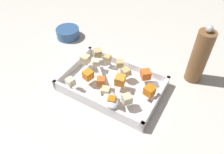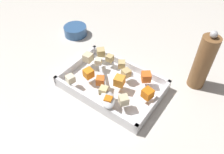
{
  "view_description": "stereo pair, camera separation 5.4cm",
  "coord_description": "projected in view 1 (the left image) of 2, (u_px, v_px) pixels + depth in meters",
  "views": [
    {
      "loc": [
        -0.29,
        0.47,
        0.6
      ],
      "look_at": [
        -0.02,
        -0.01,
        0.06
      ],
      "focal_mm": 35.07,
      "sensor_mm": 36.0,
      "label": 1
    },
    {
      "loc": [
        -0.34,
        0.44,
        0.6
      ],
      "look_at": [
        -0.02,
        -0.01,
        0.06
      ],
      "focal_mm": 35.07,
      "sensor_mm": 36.0,
      "label": 2
    }
  ],
  "objects": [
    {
      "name": "carrot_chunk_corner_ne",
      "position": [
        149.0,
        91.0,
        0.72
      ],
      "size": [
        0.04,
        0.04,
        0.03
      ],
      "primitive_type": "cube",
      "rotation": [
        0.0,
        0.0,
        2.91
      ],
      "color": "orange",
      "rests_on": "baking_dish"
    },
    {
      "name": "baking_dish",
      "position": [
        112.0,
        85.0,
        0.81
      ],
      "size": [
        0.36,
        0.24,
        0.05
      ],
      "color": "silver",
      "rests_on": "ground_plane"
    },
    {
      "name": "serving_spoon",
      "position": [
        110.0,
        97.0,
        0.71
      ],
      "size": [
        0.2,
        0.2,
        0.02
      ],
      "rotation": [
        0.0,
        0.0,
        5.51
      ],
      "color": "silver",
      "rests_on": "baking_dish"
    },
    {
      "name": "carrot_chunk_center",
      "position": [
        120.0,
        80.0,
        0.75
      ],
      "size": [
        0.04,
        0.04,
        0.03
      ],
      "primitive_type": "cube",
      "rotation": [
        0.0,
        0.0,
        1.78
      ],
      "color": "orange",
      "rests_on": "baking_dish"
    },
    {
      "name": "potato_chunk_under_handle",
      "position": [
        85.0,
        59.0,
        0.84
      ],
      "size": [
        0.03,
        0.03,
        0.03
      ],
      "primitive_type": "cube",
      "rotation": [
        0.0,
        0.0,
        0.05
      ],
      "color": "beige",
      "rests_on": "baking_dish"
    },
    {
      "name": "carrot_chunk_heap_side",
      "position": [
        112.0,
        100.0,
        0.7
      ],
      "size": [
        0.03,
        0.03,
        0.02
      ],
      "primitive_type": "cube",
      "rotation": [
        0.0,
        0.0,
        0.3
      ],
      "color": "orange",
      "rests_on": "baking_dish"
    },
    {
      "name": "carrot_chunk_mid_left",
      "position": [
        146.0,
        74.0,
        0.78
      ],
      "size": [
        0.04,
        0.04,
        0.03
      ],
      "primitive_type": "cube",
      "rotation": [
        0.0,
        0.0,
        3.83
      ],
      "color": "orange",
      "rests_on": "baking_dish"
    },
    {
      "name": "potato_chunk_near_left",
      "position": [
        96.0,
        63.0,
        0.83
      ],
      "size": [
        0.03,
        0.03,
        0.02
      ],
      "primitive_type": "cube",
      "rotation": [
        0.0,
        0.0,
        0.42
      ],
      "color": "beige",
      "rests_on": "baking_dish"
    },
    {
      "name": "carrot_chunk_corner_sw",
      "position": [
        101.0,
        81.0,
        0.76
      ],
      "size": [
        0.04,
        0.04,
        0.03
      ],
      "primitive_type": "cube",
      "rotation": [
        0.0,
        0.0,
        0.5
      ],
      "color": "orange",
      "rests_on": "baking_dish"
    },
    {
      "name": "potato_chunk_near_spoon",
      "position": [
        126.0,
        72.0,
        0.79
      ],
      "size": [
        0.04,
        0.04,
        0.03
      ],
      "primitive_type": "cube",
      "rotation": [
        0.0,
        0.0,
        1.2
      ],
      "color": "tan",
      "rests_on": "baking_dish"
    },
    {
      "name": "potato_chunk_heap_top",
      "position": [
        106.0,
        91.0,
        0.72
      ],
      "size": [
        0.03,
        0.03,
        0.03
      ],
      "primitive_type": "cube",
      "rotation": [
        0.0,
        0.0,
        1.85
      ],
      "color": "#E0CC89",
      "rests_on": "baking_dish"
    },
    {
      "name": "potato_chunk_rim_edge",
      "position": [
        107.0,
        58.0,
        0.84
      ],
      "size": [
        0.03,
        0.03,
        0.03
      ],
      "primitive_type": "cube",
      "rotation": [
        0.0,
        0.0,
        3.24
      ],
      "color": "tan",
      "rests_on": "baking_dish"
    },
    {
      "name": "carrot_chunk_back_center",
      "position": [
        88.0,
        75.0,
        0.77
      ],
      "size": [
        0.04,
        0.04,
        0.03
      ],
      "primitive_type": "cube",
      "rotation": [
        0.0,
        0.0,
        6.04
      ],
      "color": "orange",
      "rests_on": "baking_dish"
    },
    {
      "name": "potato_chunk_mid_right",
      "position": [
        127.0,
        99.0,
        0.7
      ],
      "size": [
        0.04,
        0.04,
        0.03
      ],
      "primitive_type": "cube",
      "rotation": [
        0.0,
        0.0,
        5.6
      ],
      "color": "beige",
      "rests_on": "baking_dish"
    },
    {
      "name": "small_prep_bowl",
      "position": [
        68.0,
        33.0,
        1.03
      ],
      "size": [
        0.11,
        0.11,
        0.04
      ],
      "primitive_type": "cylinder",
      "color": "#33598C",
      "rests_on": "ground_plane"
    },
    {
      "name": "pepper_mill",
      "position": [
        199.0,
        57.0,
        0.77
      ],
      "size": [
        0.06,
        0.06,
        0.23
      ],
      "color": "brown",
      "rests_on": "ground_plane"
    },
    {
      "name": "ground_plane",
      "position": [
        108.0,
        87.0,
        0.82
      ],
      "size": [
        4.0,
        4.0,
        0.0
      ],
      "primitive_type": "plane",
      "color": "beige"
    },
    {
      "name": "potato_chunk_near_right",
      "position": [
        120.0,
        64.0,
        0.82
      ],
      "size": [
        0.04,
        0.04,
        0.03
      ],
      "primitive_type": "cube",
      "rotation": [
        0.0,
        0.0,
        2.15
      ],
      "color": "tan",
      "rests_on": "baking_dish"
    },
    {
      "name": "potato_chunk_far_left",
      "position": [
        70.0,
        82.0,
        0.75
      ],
      "size": [
        0.03,
        0.03,
        0.03
      ],
      "primitive_type": "cube",
      "rotation": [
        0.0,
        0.0,
        6.01
      ],
      "color": "beige",
      "rests_on": "baking_dish"
    },
    {
      "name": "potato_chunk_corner_nw",
      "position": [
        98.0,
        53.0,
        0.86
      ],
      "size": [
        0.04,
        0.04,
        0.03
      ],
      "primitive_type": "cube",
      "rotation": [
        0.0,
        0.0,
        3.95
      ],
      "color": "tan",
      "rests_on": "baking_dish"
    }
  ]
}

